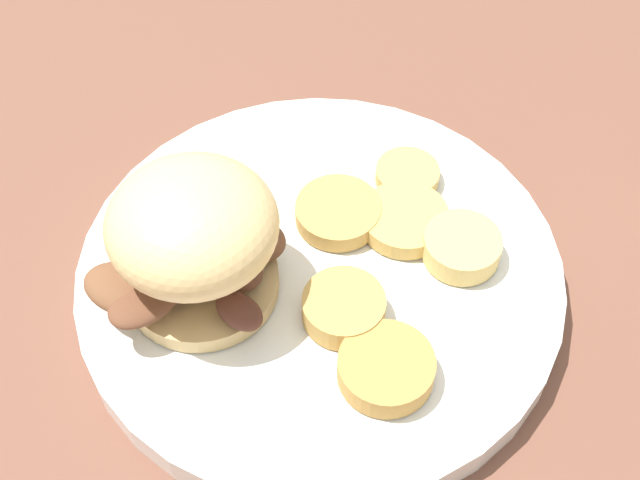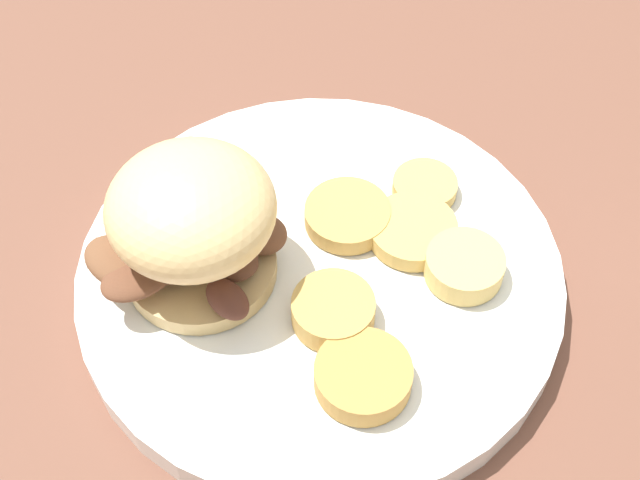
{
  "view_description": "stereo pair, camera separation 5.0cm",
  "coord_description": "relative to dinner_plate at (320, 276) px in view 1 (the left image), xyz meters",
  "views": [
    {
      "loc": [
        0.3,
        -0.07,
        0.45
      ],
      "look_at": [
        0.0,
        0.0,
        0.05
      ],
      "focal_mm": 50.0,
      "sensor_mm": 36.0,
      "label": 1
    },
    {
      "loc": [
        0.31,
        -0.02,
        0.45
      ],
      "look_at": [
        0.0,
        0.0,
        0.05
      ],
      "focal_mm": 50.0,
      "sensor_mm": 36.0,
      "label": 2
    }
  ],
  "objects": [
    {
      "name": "potato_round_3",
      "position": [
        0.08,
        0.02,
        0.02
      ],
      "size": [
        0.05,
        0.05,
        0.02
      ],
      "primitive_type": "cylinder",
      "color": "#BC8942",
      "rests_on": "dinner_plate"
    },
    {
      "name": "ground_plane",
      "position": [
        0.0,
        0.0,
        -0.01
      ],
      "size": [
        4.0,
        4.0,
        0.0
      ],
      "primitive_type": "plane",
      "color": "brown"
    },
    {
      "name": "potato_round_4",
      "position": [
        -0.05,
        0.07,
        0.02
      ],
      "size": [
        0.04,
        0.04,
        0.01
      ],
      "primitive_type": "cylinder",
      "color": "tan",
      "rests_on": "dinner_plate"
    },
    {
      "name": "dinner_plate",
      "position": [
        0.0,
        0.0,
        0.0
      ],
      "size": [
        0.29,
        0.29,
        0.02
      ],
      "color": "white",
      "rests_on": "ground_plane"
    },
    {
      "name": "potato_round_1",
      "position": [
        0.04,
        0.01,
        0.02
      ],
      "size": [
        0.05,
        0.05,
        0.02
      ],
      "primitive_type": "cylinder",
      "color": "tan",
      "rests_on": "dinner_plate"
    },
    {
      "name": "potato_round_0",
      "position": [
        -0.03,
        0.02,
        0.02
      ],
      "size": [
        0.05,
        0.05,
        0.01
      ],
      "primitive_type": "cylinder",
      "color": "tan",
      "rests_on": "dinner_plate"
    },
    {
      "name": "sandwich",
      "position": [
        -0.0,
        -0.07,
        0.05
      ],
      "size": [
        0.11,
        0.12,
        0.09
      ],
      "color": "tan",
      "rests_on": "dinner_plate"
    },
    {
      "name": "potato_round_2",
      "position": [
        -0.02,
        0.06,
        0.02
      ],
      "size": [
        0.05,
        0.05,
        0.01
      ],
      "primitive_type": "cylinder",
      "color": "tan",
      "rests_on": "dinner_plate"
    },
    {
      "name": "potato_round_5",
      "position": [
        0.01,
        0.08,
        0.02
      ],
      "size": [
        0.05,
        0.05,
        0.02
      ],
      "primitive_type": "cylinder",
      "color": "#DBB766",
      "rests_on": "dinner_plate"
    }
  ]
}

